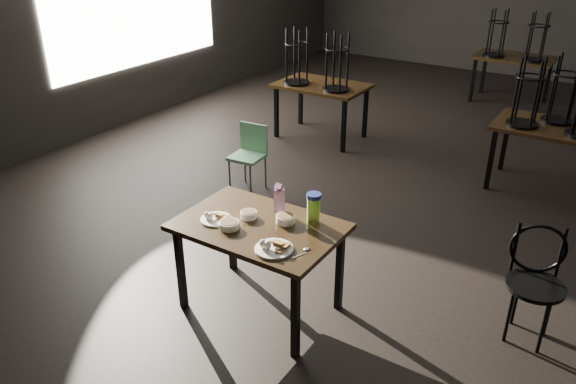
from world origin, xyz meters
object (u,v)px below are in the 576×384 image
Objects in this scene: school_chair at (250,151)px; juice_carton at (279,199)px; bentwood_chair at (536,275)px; water_bottle at (314,208)px; main_table at (259,234)px.

juice_carton is at bearing -51.92° from school_chair.
juice_carton is 2.06m from school_chair.
juice_carton is 1.92m from bentwood_chair.
school_chair is at bearing 138.46° from water_bottle.
juice_carton reaches higher than bentwood_chair.
main_table reaches higher than school_chair.
bentwood_chair is at bearing 24.10° from main_table.
juice_carton is (0.02, 0.24, 0.19)m from main_table.
juice_carton reaches higher than water_bottle.
main_table is at bearing -173.47° from bentwood_chair.
main_table is 2.20m from school_chair.
bentwood_chair reaches higher than main_table.
school_chair is (-1.67, 1.48, -0.43)m from water_bottle.
water_bottle is at bearing -0.31° from juice_carton.
main_table is 1.63× the size of school_chair.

